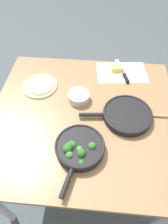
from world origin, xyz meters
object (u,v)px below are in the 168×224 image
at_px(prep_bowl_steel, 79,97).
at_px(dinner_plate_stack, 40,85).
at_px(cheese_block, 117,68).
at_px(wooden_spoon, 152,115).
at_px(skillet_broccoli, 80,148).
at_px(grater_knife, 124,74).
at_px(skillet_eggs, 127,115).

bearing_deg(prep_bowl_steel, dinner_plate_stack, -18.77).
distance_m(cheese_block, prep_bowl_steel, 0.39).
xyz_separation_m(wooden_spoon, cheese_block, (0.20, -0.40, 0.01)).
bearing_deg(cheese_block, wooden_spoon, 116.63).
xyz_separation_m(cheese_block, dinner_plate_stack, (0.51, 0.22, -0.01)).
height_order(skillet_broccoli, dinner_plate_stack, skillet_broccoli).
xyz_separation_m(skillet_broccoli, dinner_plate_stack, (0.31, -0.45, -0.02)).
height_order(skillet_broccoli, wooden_spoon, skillet_broccoli).
height_order(grater_knife, dinner_plate_stack, dinner_plate_stack).
bearing_deg(dinner_plate_stack, cheese_block, -157.12).
xyz_separation_m(wooden_spoon, grater_knife, (0.15, -0.36, 0.00)).
relative_size(skillet_broccoli, grater_knife, 1.49).
relative_size(skillet_eggs, prep_bowl_steel, 3.15).
distance_m(skillet_broccoli, prep_bowl_steel, 0.36).
height_order(grater_knife, prep_bowl_steel, prep_bowl_steel).
distance_m(dinner_plate_stack, prep_bowl_steel, 0.29).
xyz_separation_m(skillet_broccoli, grater_knife, (-0.25, -0.62, -0.02)).
xyz_separation_m(wooden_spoon, prep_bowl_steel, (0.44, -0.09, 0.02)).
distance_m(skillet_eggs, dinner_plate_stack, 0.60).
distance_m(wooden_spoon, dinner_plate_stack, 0.74).
bearing_deg(grater_knife, cheese_block, 29.30).
bearing_deg(wooden_spoon, grater_knife, -67.53).
bearing_deg(skillet_broccoli, cheese_block, 176.22).
bearing_deg(wooden_spoon, cheese_block, -64.38).
relative_size(dinner_plate_stack, prep_bowl_steel, 1.71).
relative_size(skillet_broccoli, skillet_eggs, 0.92).
xyz_separation_m(grater_knife, dinner_plate_stack, (0.56, 0.17, 0.00)).
distance_m(skillet_broccoli, cheese_block, 0.69).
distance_m(wooden_spoon, prep_bowl_steel, 0.45).
relative_size(skillet_eggs, dinner_plate_stack, 1.85).
height_order(wooden_spoon, prep_bowl_steel, prep_bowl_steel).
height_order(skillet_broccoli, grater_knife, skillet_broccoli).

